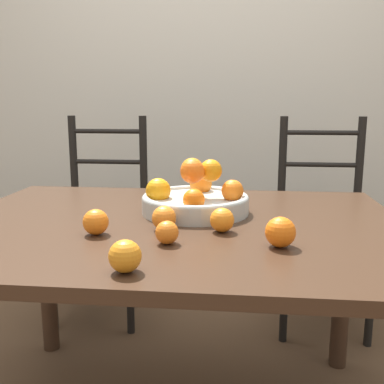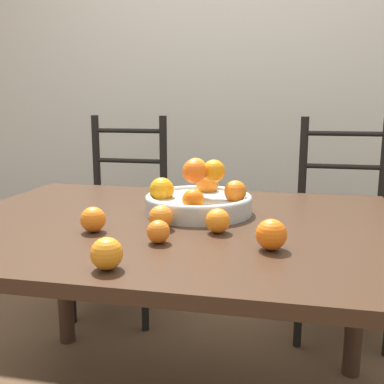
{
  "view_description": "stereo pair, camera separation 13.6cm",
  "coord_description": "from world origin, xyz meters",
  "px_view_note": "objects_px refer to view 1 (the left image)",
  "views": [
    {
      "loc": [
        0.2,
        -1.32,
        1.09
      ],
      "look_at": [
        0.06,
        0.01,
        0.82
      ],
      "focal_mm": 42.0,
      "sensor_mm": 36.0,
      "label": 1
    },
    {
      "loc": [
        0.33,
        -1.3,
        1.09
      ],
      "look_at": [
        0.06,
        0.01,
        0.82
      ],
      "focal_mm": 42.0,
      "sensor_mm": 36.0,
      "label": 2
    }
  ],
  "objects_px": {
    "orange_loose_5": "(280,232)",
    "chair_right": "(322,231)",
    "fruit_bowl": "(195,198)",
    "orange_loose_1": "(164,218)",
    "orange_loose_3": "(222,220)",
    "orange_loose_0": "(125,256)",
    "chair_left": "(103,224)",
    "orange_loose_2": "(167,232)",
    "orange_loose_4": "(96,222)"
  },
  "relations": [
    {
      "from": "orange_loose_5",
      "to": "chair_right",
      "type": "distance_m",
      "value": 1.14
    },
    {
      "from": "fruit_bowl",
      "to": "orange_loose_1",
      "type": "relative_size",
      "value": 5.02
    },
    {
      "from": "orange_loose_3",
      "to": "orange_loose_5",
      "type": "bearing_deg",
      "value": -38.35
    },
    {
      "from": "orange_loose_0",
      "to": "orange_loose_5",
      "type": "xyz_separation_m",
      "value": [
        0.35,
        0.21,
        0.0
      ]
    },
    {
      "from": "chair_left",
      "to": "orange_loose_1",
      "type": "bearing_deg",
      "value": -63.02
    },
    {
      "from": "orange_loose_5",
      "to": "fruit_bowl",
      "type": "bearing_deg",
      "value": 126.68
    },
    {
      "from": "orange_loose_1",
      "to": "chair_left",
      "type": "bearing_deg",
      "value": 117.02
    },
    {
      "from": "fruit_bowl",
      "to": "chair_right",
      "type": "xyz_separation_m",
      "value": [
        0.55,
        0.73,
        -0.31
      ]
    },
    {
      "from": "fruit_bowl",
      "to": "chair_right",
      "type": "relative_size",
      "value": 0.35
    },
    {
      "from": "fruit_bowl",
      "to": "chair_left",
      "type": "distance_m",
      "value": 0.96
    },
    {
      "from": "orange_loose_1",
      "to": "orange_loose_2",
      "type": "distance_m",
      "value": 0.13
    },
    {
      "from": "orange_loose_3",
      "to": "chair_right",
      "type": "xyz_separation_m",
      "value": [
        0.45,
        0.94,
        -0.29
      ]
    },
    {
      "from": "orange_loose_0",
      "to": "orange_loose_4",
      "type": "relative_size",
      "value": 1.01
    },
    {
      "from": "orange_loose_3",
      "to": "orange_loose_5",
      "type": "distance_m",
      "value": 0.19
    },
    {
      "from": "orange_loose_3",
      "to": "orange_loose_5",
      "type": "relative_size",
      "value": 0.89
    },
    {
      "from": "orange_loose_4",
      "to": "chair_right",
      "type": "relative_size",
      "value": 0.07
    },
    {
      "from": "chair_left",
      "to": "chair_right",
      "type": "xyz_separation_m",
      "value": [
        1.1,
        -0.0,
        0.0
      ]
    },
    {
      "from": "orange_loose_0",
      "to": "orange_loose_4",
      "type": "xyz_separation_m",
      "value": [
        -0.15,
        0.27,
        -0.0
      ]
    },
    {
      "from": "orange_loose_3",
      "to": "orange_loose_4",
      "type": "relative_size",
      "value": 0.97
    },
    {
      "from": "fruit_bowl",
      "to": "orange_loose_2",
      "type": "height_order",
      "value": "fruit_bowl"
    },
    {
      "from": "orange_loose_5",
      "to": "orange_loose_0",
      "type": "bearing_deg",
      "value": -148.81
    },
    {
      "from": "orange_loose_1",
      "to": "chair_left",
      "type": "relative_size",
      "value": 0.07
    },
    {
      "from": "fruit_bowl",
      "to": "chair_right",
      "type": "bearing_deg",
      "value": 53.03
    },
    {
      "from": "orange_loose_5",
      "to": "chair_right",
      "type": "bearing_deg",
      "value": 74.17
    },
    {
      "from": "fruit_bowl",
      "to": "orange_loose_0",
      "type": "xyz_separation_m",
      "value": [
        -0.1,
        -0.54,
        -0.02
      ]
    },
    {
      "from": "orange_loose_1",
      "to": "orange_loose_5",
      "type": "xyz_separation_m",
      "value": [
        0.32,
        -0.12,
        0.0
      ]
    },
    {
      "from": "chair_left",
      "to": "orange_loose_2",
      "type": "bearing_deg",
      "value": -64.56
    },
    {
      "from": "orange_loose_2",
      "to": "chair_right",
      "type": "bearing_deg",
      "value": 61.1
    },
    {
      "from": "orange_loose_1",
      "to": "orange_loose_4",
      "type": "relative_size",
      "value": 0.98
    },
    {
      "from": "orange_loose_1",
      "to": "orange_loose_0",
      "type": "bearing_deg",
      "value": -94.95
    },
    {
      "from": "fruit_bowl",
      "to": "orange_loose_3",
      "type": "bearing_deg",
      "value": -65.6
    },
    {
      "from": "chair_left",
      "to": "orange_loose_5",
      "type": "bearing_deg",
      "value": -53.19
    },
    {
      "from": "chair_right",
      "to": "orange_loose_3",
      "type": "bearing_deg",
      "value": -115.38
    },
    {
      "from": "orange_loose_0",
      "to": "orange_loose_3",
      "type": "relative_size",
      "value": 1.04
    },
    {
      "from": "orange_loose_3",
      "to": "orange_loose_4",
      "type": "height_order",
      "value": "orange_loose_4"
    },
    {
      "from": "orange_loose_0",
      "to": "chair_left",
      "type": "distance_m",
      "value": 1.38
    },
    {
      "from": "orange_loose_3",
      "to": "chair_left",
      "type": "distance_m",
      "value": 1.18
    },
    {
      "from": "fruit_bowl",
      "to": "orange_loose_1",
      "type": "distance_m",
      "value": 0.22
    },
    {
      "from": "orange_loose_0",
      "to": "chair_right",
      "type": "relative_size",
      "value": 0.07
    },
    {
      "from": "orange_loose_0",
      "to": "orange_loose_2",
      "type": "distance_m",
      "value": 0.21
    },
    {
      "from": "orange_loose_5",
      "to": "chair_left",
      "type": "relative_size",
      "value": 0.08
    },
    {
      "from": "orange_loose_2",
      "to": "orange_loose_5",
      "type": "xyz_separation_m",
      "value": [
        0.29,
        0.0,
        0.01
      ]
    },
    {
      "from": "orange_loose_5",
      "to": "chair_right",
      "type": "relative_size",
      "value": 0.08
    },
    {
      "from": "orange_loose_3",
      "to": "orange_loose_4",
      "type": "bearing_deg",
      "value": -169.63
    },
    {
      "from": "orange_loose_2",
      "to": "orange_loose_3",
      "type": "relative_size",
      "value": 0.88
    },
    {
      "from": "orange_loose_1",
      "to": "orange_loose_3",
      "type": "bearing_deg",
      "value": -0.82
    },
    {
      "from": "chair_left",
      "to": "orange_loose_4",
      "type": "bearing_deg",
      "value": -73.42
    },
    {
      "from": "orange_loose_1",
      "to": "chair_right",
      "type": "xyz_separation_m",
      "value": [
        0.62,
        0.94,
        -0.29
      ]
    },
    {
      "from": "orange_loose_4",
      "to": "orange_loose_3",
      "type": "bearing_deg",
      "value": 10.37
    },
    {
      "from": "orange_loose_1",
      "to": "chair_left",
      "type": "distance_m",
      "value": 1.1
    }
  ]
}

